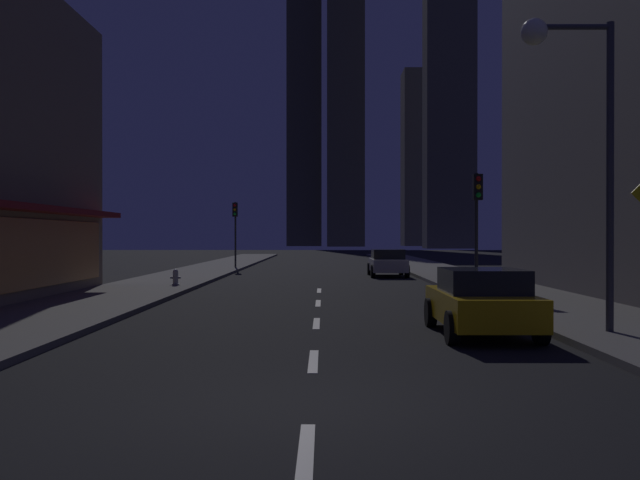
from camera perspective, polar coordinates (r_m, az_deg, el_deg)
ground_plane at (r=40.95m, az=0.05°, el=-2.77°), size 78.00×136.00×0.10m
sidewalk_right at (r=41.51m, az=9.77°, el=-2.56°), size 4.00×76.00×0.15m
sidewalk_left at (r=41.57m, az=-9.66°, el=-2.55°), size 4.00×76.00×0.15m
lane_marking_center at (r=17.42m, az=-0.29°, el=-6.76°), size 0.16×23.00×0.01m
skyscraper_distant_tall at (r=157.81m, az=-1.27°, el=12.43°), size 7.48×7.62×70.55m
skyscraper_distant_mid at (r=149.51m, az=2.09°, el=11.43°), size 7.73×5.50×61.93m
skyscraper_distant_short at (r=158.83m, az=7.66°, el=6.53°), size 5.36×8.35×38.70m
skyscraper_distant_slender at (r=130.50m, az=10.41°, el=15.23°), size 8.63×6.04×71.48m
car_parked_near at (r=15.74m, az=12.91°, el=-4.84°), size 1.98×4.24×1.45m
car_parked_far at (r=37.81m, az=5.49°, el=-1.83°), size 1.98×4.24×1.45m
fire_hydrant_far_left at (r=29.50m, az=-11.61°, el=-2.99°), size 0.42×0.30×0.65m
traffic_light_near_right at (r=25.01m, az=12.60°, el=2.69°), size 0.32×0.48×4.20m
traffic_light_far_left at (r=45.49m, az=-6.88°, el=1.62°), size 0.32×0.48×4.20m
street_lamp_right at (r=15.99m, az=19.65°, el=10.79°), size 1.96×0.56×6.58m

